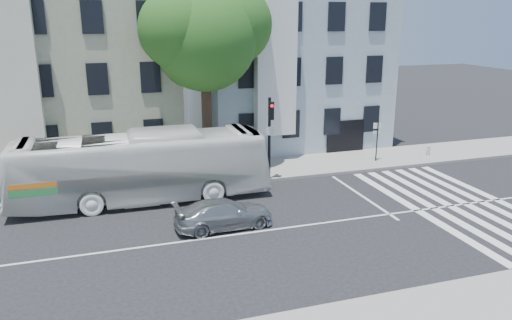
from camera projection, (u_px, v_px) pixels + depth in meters
name	position (u px, v px, depth m)	size (l,w,h in m)	color
ground	(253.00, 232.00, 20.73)	(120.00, 120.00, 0.00)	black
sidewalk_far	(210.00, 175.00, 28.02)	(80.00, 4.00, 0.15)	gray
building_left	(73.00, 69.00, 30.87)	(12.00, 10.00, 11.00)	gray
building_right	(284.00, 62.00, 34.96)	(12.00, 10.00, 11.00)	#94A8B0
street_tree	(205.00, 32.00, 26.55)	(7.30, 5.90, 11.10)	#2D2116
bus	(141.00, 167.00, 23.85)	(12.19, 2.85, 3.39)	white
sedan	(224.00, 214.00, 21.08)	(4.20, 1.71, 1.22)	#ABAFB2
hedge	(90.00, 186.00, 24.88)	(8.50, 0.84, 0.70)	#2B6721
traffic_signal	(270.00, 129.00, 26.16)	(0.47, 0.54, 4.59)	black
fire_hydrant	(428.00, 150.00, 31.54)	(0.39, 0.22, 0.68)	beige
far_sign_pole	(377.00, 135.00, 29.99)	(0.45, 0.21, 2.52)	black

